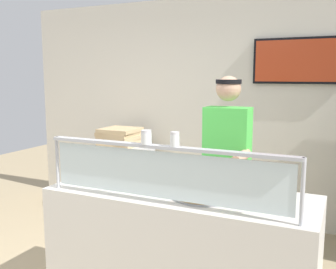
{
  "coord_description": "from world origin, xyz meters",
  "views": [
    {
      "loc": [
        1.99,
        -2.07,
        1.76
      ],
      "look_at": [
        0.83,
        0.38,
        1.35
      ],
      "focal_mm": 41.42,
      "sensor_mm": 36.0,
      "label": 1
    }
  ],
  "objects_px": {
    "pepper_flake_shaker": "(175,140)",
    "pizza_box_stack": "(120,137)",
    "parmesan_shaker": "(146,138)",
    "worker_figure": "(227,165)",
    "pizza_tray": "(204,193)",
    "pizza_server": "(207,191)"
  },
  "relations": [
    {
      "from": "pizza_tray",
      "to": "parmesan_shaker",
      "type": "height_order",
      "value": "parmesan_shaker"
    },
    {
      "from": "pizza_tray",
      "to": "worker_figure",
      "type": "distance_m",
      "value": 0.73
    },
    {
      "from": "parmesan_shaker",
      "to": "pizza_box_stack",
      "type": "distance_m",
      "value": 2.43
    },
    {
      "from": "pepper_flake_shaker",
      "to": "pizza_box_stack",
      "type": "distance_m",
      "value": 2.55
    },
    {
      "from": "worker_figure",
      "to": "pizza_box_stack",
      "type": "bearing_deg",
      "value": 150.99
    },
    {
      "from": "pizza_tray",
      "to": "pizza_box_stack",
      "type": "distance_m",
      "value": 2.38
    },
    {
      "from": "pizza_server",
      "to": "parmesan_shaker",
      "type": "xyz_separation_m",
      "value": [
        -0.32,
        -0.27,
        0.38
      ]
    },
    {
      "from": "pizza_tray",
      "to": "parmesan_shaker",
      "type": "bearing_deg",
      "value": -135.79
    },
    {
      "from": "parmesan_shaker",
      "to": "pepper_flake_shaker",
      "type": "xyz_separation_m",
      "value": [
        0.2,
        -0.0,
        0.0
      ]
    },
    {
      "from": "pepper_flake_shaker",
      "to": "pizza_box_stack",
      "type": "bearing_deg",
      "value": 129.98
    },
    {
      "from": "worker_figure",
      "to": "pepper_flake_shaker",
      "type": "bearing_deg",
      "value": -92.04
    },
    {
      "from": "worker_figure",
      "to": "pizza_box_stack",
      "type": "relative_size",
      "value": 3.76
    },
    {
      "from": "parmesan_shaker",
      "to": "pepper_flake_shaker",
      "type": "relative_size",
      "value": 0.98
    },
    {
      "from": "parmesan_shaker",
      "to": "pizza_box_stack",
      "type": "xyz_separation_m",
      "value": [
        -1.42,
        1.93,
        -0.37
      ]
    },
    {
      "from": "parmesan_shaker",
      "to": "worker_figure",
      "type": "bearing_deg",
      "value": 77.0
    },
    {
      "from": "pizza_tray",
      "to": "pepper_flake_shaker",
      "type": "distance_m",
      "value": 0.5
    },
    {
      "from": "pizza_server",
      "to": "pizza_box_stack",
      "type": "height_order",
      "value": "pizza_box_stack"
    },
    {
      "from": "parmesan_shaker",
      "to": "worker_figure",
      "type": "relative_size",
      "value": 0.05
    },
    {
      "from": "pizza_box_stack",
      "to": "worker_figure",
      "type": "bearing_deg",
      "value": -29.01
    },
    {
      "from": "pizza_server",
      "to": "worker_figure",
      "type": "height_order",
      "value": "worker_figure"
    },
    {
      "from": "pizza_tray",
      "to": "pizza_box_stack",
      "type": "height_order",
      "value": "pizza_box_stack"
    },
    {
      "from": "pizza_server",
      "to": "worker_figure",
      "type": "bearing_deg",
      "value": 96.71
    }
  ]
}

